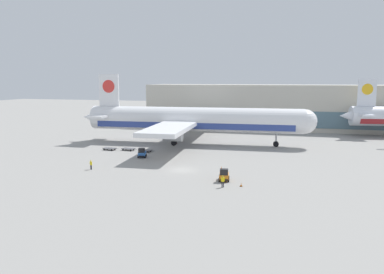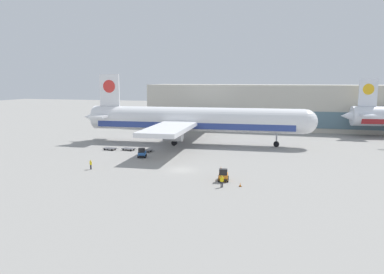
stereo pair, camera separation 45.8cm
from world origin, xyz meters
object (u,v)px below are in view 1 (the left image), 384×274
Objects in this scene: airplane_main at (190,120)px; baggage_dolly_lead at (110,148)px; traffic_cone_near at (241,185)px; baggage_tug_foreground at (142,153)px; ground_crew_near at (91,164)px; traffic_cone_far at (221,168)px; baggage_dolly_second at (128,149)px; baggage_tug_mid at (224,175)px; ground_crew_far at (223,180)px; baggage_dolly_third at (145,150)px.

airplane_main is 15.45× the size of baggage_dolly_lead.
baggage_dolly_lead is at bearing 147.41° from traffic_cone_near.
baggage_tug_foreground is 12.83m from ground_crew_near.
traffic_cone_far is (-4.89, 9.62, 0.00)m from traffic_cone_near.
airplane_main is 15.45× the size of baggage_dolly_second.
baggage_dolly_lead is 18.37m from ground_crew_near.
baggage_tug_mid is at bearing 40.14° from baggage_tug_foreground.
ground_crew_far reaches higher than traffic_cone_far.
baggage_dolly_third is at bearing 138.98° from traffic_cone_near.
ground_crew_near reaches higher than baggage_dolly_lead.
baggage_tug_foreground is at bearing 161.68° from traffic_cone_far.
airplane_main is at bearing 68.87° from baggage_dolly_third.
airplane_main is at bearing 46.38° from baggage_dolly_lead.
baggage_dolly_lead is at bearing -46.05° from ground_crew_near.
baggage_dolly_second is at bearing -136.80° from baggage_tug_mid.
baggage_tug_mid is 3.88m from traffic_cone_near.
baggage_dolly_third is 6.47× the size of traffic_cone_far.
airplane_main is 19.73m from baggage_tug_foreground.
traffic_cone_near reaches higher than baggage_dolly_second.
baggage_dolly_second is at bearing -59.51° from ground_crew_near.
traffic_cone_far reaches higher than traffic_cone_near.
traffic_cone_far is (23.52, -12.02, -0.11)m from baggage_dolly_second.
baggage_dolly_third is 6.56× the size of traffic_cone_near.
traffic_cone_far is (22.03, 6.21, -0.70)m from ground_crew_near.
ground_crew_near is 0.95× the size of ground_crew_far.
baggage_dolly_second is 1.00× the size of baggage_dolly_third.
baggage_dolly_third is 2.24× the size of ground_crew_near.
baggage_dolly_second is at bearing 16.26° from baggage_dolly_lead.
ground_crew_far is (14.93, -35.04, -4.79)m from airplane_main.
traffic_cone_near is at bearing 42.43° from baggage_tug_mid.
ground_crew_near is (-2.88, -17.50, 0.59)m from baggage_dolly_third.
ground_crew_far reaches higher than baggage_dolly_third.
baggage_tug_foreground is 8.64m from baggage_dolly_second.
ground_crew_far is at bearing -155.19° from traffic_cone_near.
baggage_dolly_second is 34.50m from ground_crew_far.
baggage_dolly_third is at bearing -141.01° from baggage_tug_mid.
ground_crew_far is 11.07m from traffic_cone_far.
baggage_tug_mid is at bearing 78.80° from ground_crew_far.
traffic_cone_far is at bearing -16.29° from baggage_dolly_lead.
ground_crew_far reaches higher than baggage_dolly_lead.
ground_crew_near is at bearing 172.79° from traffic_cone_near.
airplane_main is 99.92× the size of traffic_cone_far.
baggage_tug_foreground is 18.49m from traffic_cone_far.
ground_crew_far is at bearing -70.91° from airplane_main.
baggage_tug_foreground is 4.76× the size of traffic_cone_near.
baggage_dolly_lead is 1.00× the size of baggage_dolly_third.
baggage_dolly_third is (-21.01, 18.55, -0.49)m from baggage_tug_mid.
baggage_dolly_lead is 2.12× the size of ground_crew_far.
baggage_tug_mid is 0.70× the size of baggage_dolly_lead.
ground_crew_far is at bearing -30.44° from baggage_dolly_lead.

